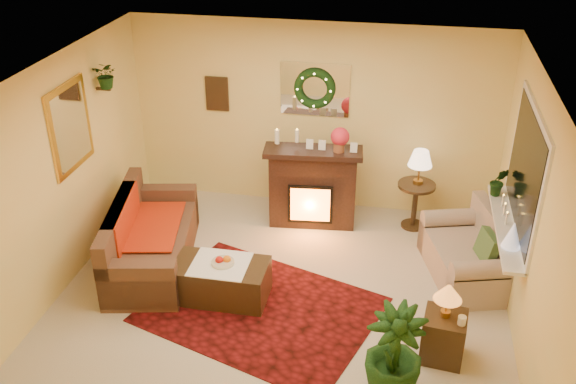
% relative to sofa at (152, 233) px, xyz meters
% --- Properties ---
extents(floor, '(5.00, 5.00, 0.00)m').
position_rel_sofa_xyz_m(floor, '(1.66, -0.33, -0.43)').
color(floor, beige).
rests_on(floor, ground).
extents(ceiling, '(5.00, 5.00, 0.00)m').
position_rel_sofa_xyz_m(ceiling, '(1.66, -0.33, 2.17)').
color(ceiling, white).
rests_on(ceiling, ground).
extents(wall_back, '(5.00, 5.00, 0.00)m').
position_rel_sofa_xyz_m(wall_back, '(1.66, 1.92, 0.87)').
color(wall_back, '#EFD88C').
rests_on(wall_back, ground).
extents(wall_front, '(5.00, 5.00, 0.00)m').
position_rel_sofa_xyz_m(wall_front, '(1.66, -2.58, 0.87)').
color(wall_front, '#EFD88C').
rests_on(wall_front, ground).
extents(wall_left, '(4.50, 4.50, 0.00)m').
position_rel_sofa_xyz_m(wall_left, '(-0.84, -0.33, 0.87)').
color(wall_left, '#EFD88C').
rests_on(wall_left, ground).
extents(wall_right, '(4.50, 4.50, 0.00)m').
position_rel_sofa_xyz_m(wall_right, '(4.16, -0.33, 0.87)').
color(wall_right, '#EFD88C').
rests_on(wall_right, ground).
extents(area_rug, '(2.85, 2.47, 0.01)m').
position_rel_sofa_xyz_m(area_rug, '(1.49, -0.65, -0.42)').
color(area_rug, '#551110').
rests_on(area_rug, floor).
extents(sofa, '(1.22, 2.08, 0.84)m').
position_rel_sofa_xyz_m(sofa, '(0.00, 0.00, 0.00)').
color(sofa, brown).
rests_on(sofa, floor).
extents(red_throw, '(0.72, 1.18, 0.02)m').
position_rel_sofa_xyz_m(red_throw, '(-0.08, 0.12, 0.03)').
color(red_throw, red).
rests_on(red_throw, sofa).
extents(fireplace, '(1.16, 0.47, 1.03)m').
position_rel_sofa_xyz_m(fireplace, '(1.75, 1.32, 0.12)').
color(fireplace, black).
rests_on(fireplace, floor).
extents(poinsettia, '(0.24, 0.24, 0.24)m').
position_rel_sofa_xyz_m(poinsettia, '(2.08, 1.32, 0.87)').
color(poinsettia, red).
rests_on(poinsettia, fireplace).
extents(mantel_candle_a, '(0.06, 0.06, 0.19)m').
position_rel_sofa_xyz_m(mantel_candle_a, '(1.28, 1.26, 0.83)').
color(mantel_candle_a, beige).
rests_on(mantel_candle_a, fireplace).
extents(mantel_candle_b, '(0.06, 0.06, 0.17)m').
position_rel_sofa_xyz_m(mantel_candle_b, '(1.53, 1.34, 0.83)').
color(mantel_candle_b, white).
rests_on(mantel_candle_b, fireplace).
extents(mantel_mirror, '(0.92, 0.02, 0.72)m').
position_rel_sofa_xyz_m(mantel_mirror, '(1.66, 1.90, 1.27)').
color(mantel_mirror, white).
rests_on(mantel_mirror, wall_back).
extents(wreath, '(0.55, 0.11, 0.55)m').
position_rel_sofa_xyz_m(wreath, '(1.66, 1.86, 1.29)').
color(wreath, '#194719').
rests_on(wreath, wall_back).
extents(wall_art, '(0.32, 0.03, 0.48)m').
position_rel_sofa_xyz_m(wall_art, '(0.31, 1.90, 1.12)').
color(wall_art, '#381E11').
rests_on(wall_art, wall_back).
extents(gold_mirror, '(0.03, 0.84, 1.00)m').
position_rel_sofa_xyz_m(gold_mirror, '(-0.82, -0.03, 1.32)').
color(gold_mirror, gold).
rests_on(gold_mirror, wall_left).
extents(hanging_plant, '(0.33, 0.28, 0.36)m').
position_rel_sofa_xyz_m(hanging_plant, '(-0.68, 0.72, 1.54)').
color(hanging_plant, '#194719').
rests_on(hanging_plant, wall_left).
extents(loveseat, '(1.13, 1.51, 0.78)m').
position_rel_sofa_xyz_m(loveseat, '(3.72, 0.45, -0.01)').
color(loveseat, '#9E9681').
rests_on(loveseat, floor).
extents(window_frame, '(0.03, 1.86, 1.36)m').
position_rel_sofa_xyz_m(window_frame, '(4.15, 0.22, 1.12)').
color(window_frame, white).
rests_on(window_frame, wall_right).
extents(window_glass, '(0.02, 1.70, 1.22)m').
position_rel_sofa_xyz_m(window_glass, '(4.13, 0.22, 1.12)').
color(window_glass, black).
rests_on(window_glass, wall_right).
extents(window_sill, '(0.22, 1.86, 0.04)m').
position_rel_sofa_xyz_m(window_sill, '(4.04, 0.22, 0.44)').
color(window_sill, white).
rests_on(window_sill, wall_right).
extents(mini_tree, '(0.19, 0.19, 0.29)m').
position_rel_sofa_xyz_m(mini_tree, '(4.05, -0.25, 0.61)').
color(mini_tree, white).
rests_on(mini_tree, window_sill).
extents(sill_plant, '(0.26, 0.21, 0.47)m').
position_rel_sofa_xyz_m(sill_plant, '(4.01, 0.89, 0.66)').
color(sill_plant, '#174113').
rests_on(sill_plant, window_sill).
extents(side_table_round, '(0.65, 0.65, 0.64)m').
position_rel_sofa_xyz_m(side_table_round, '(3.10, 1.49, -0.10)').
color(side_table_round, black).
rests_on(side_table_round, floor).
extents(lamp_cream, '(0.31, 0.31, 0.48)m').
position_rel_sofa_xyz_m(lamp_cream, '(3.11, 1.51, 0.45)').
color(lamp_cream, '#FFD7AF').
rests_on(lamp_cream, side_table_round).
extents(end_table_square, '(0.45, 0.45, 0.50)m').
position_rel_sofa_xyz_m(end_table_square, '(3.43, -1.02, -0.16)').
color(end_table_square, black).
rests_on(end_table_square, floor).
extents(lamp_tiffany, '(0.27, 0.27, 0.40)m').
position_rel_sofa_xyz_m(lamp_tiffany, '(3.42, -1.00, 0.32)').
color(lamp_tiffany, gold).
rests_on(lamp_tiffany, end_table_square).
extents(coffee_table, '(1.05, 0.58, 0.44)m').
position_rel_sofa_xyz_m(coffee_table, '(1.00, -0.50, -0.22)').
color(coffee_table, black).
rests_on(coffee_table, floor).
extents(fruit_bowl, '(0.26, 0.26, 0.06)m').
position_rel_sofa_xyz_m(fruit_bowl, '(1.03, -0.48, 0.02)').
color(fruit_bowl, beige).
rests_on(fruit_bowl, coffee_table).
extents(floor_palm, '(2.03, 2.03, 2.87)m').
position_rel_sofa_xyz_m(floor_palm, '(2.95, -1.60, 0.02)').
color(floor_palm, '#1A431B').
rests_on(floor_palm, floor).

